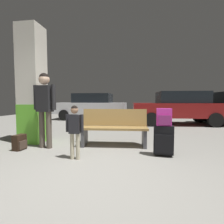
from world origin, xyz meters
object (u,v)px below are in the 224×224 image
object	(u,v)px
backpack_dark_floor	(20,142)
parked_car_near	(178,107)
parked_car_far	(91,106)
child	(75,126)
adult	(45,102)
bench	(114,128)
suitcase	(163,140)
backpack_bright	(164,117)
structural_pillar	(32,85)

from	to	relation	value
backpack_dark_floor	parked_car_near	distance (m)	6.67
parked_car_far	parked_car_near	bearing A→B (deg)	-17.54
parked_car_near	child	bearing A→B (deg)	-119.64
adult	child	bearing A→B (deg)	-34.04
bench	adult	distance (m)	1.72
bench	suitcase	bearing A→B (deg)	-30.83
adult	suitcase	bearing A→B (deg)	-4.45
child	parked_car_near	bearing A→B (deg)	60.36
suitcase	backpack_bright	world-z (taller)	backpack_bright
parked_car_far	parked_car_near	world-z (taller)	same
backpack_dark_floor	bench	bearing A→B (deg)	18.65
structural_pillar	bench	bearing A→B (deg)	-1.19
backpack_dark_floor	parked_car_far	xyz separation A→B (m)	(-0.10, 6.36, 0.64)
bench	parked_car_near	world-z (taller)	parked_car_near
child	adult	bearing A→B (deg)	145.96
bench	backpack_dark_floor	distance (m)	2.16
child	parked_car_near	world-z (taller)	parked_car_near
parked_car_near	parked_car_far	bearing A→B (deg)	162.46
backpack_dark_floor	parked_car_far	size ratio (longest dim) A/B	0.08
structural_pillar	backpack_dark_floor	size ratio (longest dim) A/B	8.85
parked_car_far	backpack_bright	bearing A→B (deg)	-63.08
suitcase	parked_car_near	world-z (taller)	parked_car_near
child	backpack_dark_floor	xyz separation A→B (m)	(-1.44, 0.40, -0.45)
backpack_bright	backpack_dark_floor	world-z (taller)	backpack_bright
adult	parked_car_near	world-z (taller)	adult
parked_car_near	backpack_dark_floor	bearing A→B (deg)	-132.26
child	backpack_dark_floor	world-z (taller)	child
parked_car_near	suitcase	bearing A→B (deg)	-105.62
backpack_bright	suitcase	bearing A→B (deg)	137.87
structural_pillar	backpack_bright	distance (m)	3.39
child	suitcase	bearing A→B (deg)	14.96
suitcase	child	xyz separation A→B (m)	(-1.66, -0.44, 0.30)
child	parked_car_far	size ratio (longest dim) A/B	0.24
backpack_dark_floor	child	bearing A→B (deg)	-15.56
adult	structural_pillar	bearing A→B (deg)	141.91
suitcase	parked_car_near	distance (m)	5.08
suitcase	structural_pillar	bearing A→B (deg)	168.03
suitcase	backpack_dark_floor	size ratio (longest dim) A/B	1.78
bench	parked_car_near	bearing A→B (deg)	60.06
bench	suitcase	size ratio (longest dim) A/B	2.70
structural_pillar	suitcase	xyz separation A→B (m)	(3.24, -0.69, -1.17)
suitcase	adult	world-z (taller)	adult
adult	backpack_bright	bearing A→B (deg)	-4.46
child	adult	xyz separation A→B (m)	(-0.96, 0.65, 0.44)
backpack_bright	child	size ratio (longest dim) A/B	0.34
structural_pillar	adult	distance (m)	0.89
backpack_dark_floor	parked_car_near	xyz separation A→B (m)	(4.47, 4.91, 0.64)
structural_pillar	backpack_dark_floor	xyz separation A→B (m)	(0.13, -0.73, -1.33)
backpack_dark_floor	backpack_bright	bearing A→B (deg)	0.79
backpack_dark_floor	parked_car_near	bearing A→B (deg)	47.74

